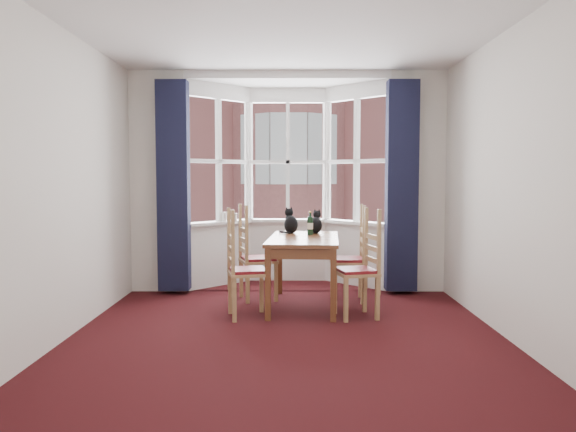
{
  "coord_description": "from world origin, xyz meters",
  "views": [
    {
      "loc": [
        0.03,
        -4.91,
        1.47
      ],
      "look_at": [
        0.01,
        1.05,
        1.05
      ],
      "focal_mm": 35.0,
      "sensor_mm": 36.0,
      "label": 1
    }
  ],
  "objects_px": {
    "chair_right_near": "(364,272)",
    "candle_tall": "(224,217)",
    "chair_right_far": "(355,261)",
    "candle_short": "(235,217)",
    "chair_left_near": "(240,273)",
    "chair_left_far": "(251,261)",
    "cat_left": "(291,223)",
    "wine_bottle": "(310,225)",
    "dining_table": "(304,246)",
    "cat_right": "(316,224)"
  },
  "relations": [
    {
      "from": "wine_bottle",
      "to": "candle_short",
      "type": "bearing_deg",
      "value": 134.86
    },
    {
      "from": "candle_short",
      "to": "chair_left_near",
      "type": "bearing_deg",
      "value": -83.01
    },
    {
      "from": "chair_left_far",
      "to": "cat_right",
      "type": "height_order",
      "value": "cat_right"
    },
    {
      "from": "dining_table",
      "to": "chair_left_far",
      "type": "distance_m",
      "value": 0.74
    },
    {
      "from": "chair_right_far",
      "to": "dining_table",
      "type": "bearing_deg",
      "value": -155.19
    },
    {
      "from": "dining_table",
      "to": "chair_right_far",
      "type": "relative_size",
      "value": 1.61
    },
    {
      "from": "chair_left_far",
      "to": "chair_right_near",
      "type": "bearing_deg",
      "value": -32.67
    },
    {
      "from": "dining_table",
      "to": "chair_left_near",
      "type": "distance_m",
      "value": 0.88
    },
    {
      "from": "dining_table",
      "to": "candle_short",
      "type": "height_order",
      "value": "candle_short"
    },
    {
      "from": "chair_left_near",
      "to": "wine_bottle",
      "type": "height_order",
      "value": "wine_bottle"
    },
    {
      "from": "chair_right_near",
      "to": "chair_right_far",
      "type": "xyz_separation_m",
      "value": [
        -0.01,
        0.75,
        0.0
      ]
    },
    {
      "from": "chair_left_near",
      "to": "wine_bottle",
      "type": "bearing_deg",
      "value": 45.94
    },
    {
      "from": "chair_right_far",
      "to": "candle_short",
      "type": "distance_m",
      "value": 1.85
    },
    {
      "from": "chair_left_near",
      "to": "chair_right_near",
      "type": "height_order",
      "value": "same"
    },
    {
      "from": "chair_right_near",
      "to": "candle_short",
      "type": "bearing_deg",
      "value": 131.36
    },
    {
      "from": "wine_bottle",
      "to": "candle_short",
      "type": "distance_m",
      "value": 1.39
    },
    {
      "from": "cat_right",
      "to": "candle_short",
      "type": "bearing_deg",
      "value": 143.12
    },
    {
      "from": "chair_left_near",
      "to": "wine_bottle",
      "type": "relative_size",
      "value": 3.33
    },
    {
      "from": "chair_left_far",
      "to": "candle_tall",
      "type": "height_order",
      "value": "candle_tall"
    },
    {
      "from": "candle_tall",
      "to": "cat_left",
      "type": "bearing_deg",
      "value": -40.19
    },
    {
      "from": "chair_left_near",
      "to": "chair_left_far",
      "type": "bearing_deg",
      "value": 86.1
    },
    {
      "from": "chair_right_near",
      "to": "cat_left",
      "type": "bearing_deg",
      "value": 129.17
    },
    {
      "from": "wine_bottle",
      "to": "candle_tall",
      "type": "relative_size",
      "value": 2.24
    },
    {
      "from": "dining_table",
      "to": "chair_right_near",
      "type": "distance_m",
      "value": 0.81
    },
    {
      "from": "cat_right",
      "to": "chair_left_far",
      "type": "bearing_deg",
      "value": -170.18
    },
    {
      "from": "cat_right",
      "to": "chair_right_near",
      "type": "bearing_deg",
      "value": -63.6
    },
    {
      "from": "chair_right_near",
      "to": "cat_left",
      "type": "height_order",
      "value": "cat_left"
    },
    {
      "from": "chair_right_far",
      "to": "wine_bottle",
      "type": "bearing_deg",
      "value": -178.99
    },
    {
      "from": "wine_bottle",
      "to": "candle_tall",
      "type": "distance_m",
      "value": 1.47
    },
    {
      "from": "chair_left_near",
      "to": "cat_left",
      "type": "relative_size",
      "value": 2.83
    },
    {
      "from": "chair_left_far",
      "to": "chair_right_far",
      "type": "bearing_deg",
      "value": -2.18
    },
    {
      "from": "cat_right",
      "to": "candle_tall",
      "type": "height_order",
      "value": "cat_right"
    },
    {
      "from": "cat_right",
      "to": "cat_left",
      "type": "bearing_deg",
      "value": 178.44
    },
    {
      "from": "dining_table",
      "to": "chair_left_far",
      "type": "relative_size",
      "value": 1.61
    },
    {
      "from": "dining_table",
      "to": "candle_tall",
      "type": "xyz_separation_m",
      "value": [
        -1.04,
        1.23,
        0.24
      ]
    },
    {
      "from": "chair_left_far",
      "to": "candle_short",
      "type": "distance_m",
      "value": 1.07
    },
    {
      "from": "cat_left",
      "to": "wine_bottle",
      "type": "bearing_deg",
      "value": -41.37
    },
    {
      "from": "chair_right_far",
      "to": "chair_right_near",
      "type": "bearing_deg",
      "value": -89.27
    },
    {
      "from": "candle_tall",
      "to": "chair_right_near",
      "type": "bearing_deg",
      "value": -45.61
    },
    {
      "from": "dining_table",
      "to": "chair_left_near",
      "type": "height_order",
      "value": "chair_left_near"
    },
    {
      "from": "cat_left",
      "to": "wine_bottle",
      "type": "height_order",
      "value": "cat_left"
    },
    {
      "from": "cat_right",
      "to": "chair_right_far",
      "type": "bearing_deg",
      "value": -21.89
    },
    {
      "from": "chair_left_near",
      "to": "chair_right_far",
      "type": "relative_size",
      "value": 1.0
    },
    {
      "from": "chair_right_far",
      "to": "cat_left",
      "type": "height_order",
      "value": "cat_left"
    },
    {
      "from": "dining_table",
      "to": "cat_left",
      "type": "distance_m",
      "value": 0.54
    },
    {
      "from": "chair_left_near",
      "to": "chair_right_near",
      "type": "bearing_deg",
      "value": 2.03
    },
    {
      "from": "chair_right_near",
      "to": "chair_right_far",
      "type": "relative_size",
      "value": 1.0
    },
    {
      "from": "dining_table",
      "to": "chair_right_near",
      "type": "relative_size",
      "value": 1.61
    },
    {
      "from": "dining_table",
      "to": "cat_right",
      "type": "bearing_deg",
      "value": 71.27
    },
    {
      "from": "chair_right_near",
      "to": "candle_tall",
      "type": "bearing_deg",
      "value": 134.39
    }
  ]
}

